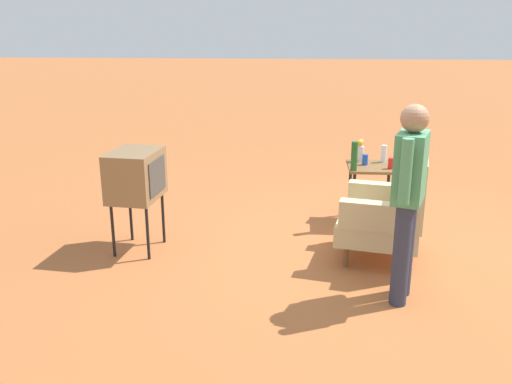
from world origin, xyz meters
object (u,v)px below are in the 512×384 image
(side_table, at_px, (372,174))
(bottle_short_clear, at_px, (384,154))
(soda_can_blue, at_px, (365,160))
(bottle_wine_green, at_px, (354,156))
(soda_can_red, at_px, (391,163))
(person_standing, at_px, (408,192))
(flower_vase, at_px, (360,149))
(tv_on_stand, at_px, (136,176))
(armchair, at_px, (390,212))

(side_table, distance_m, bottle_short_clear, 0.30)
(side_table, distance_m, soda_can_blue, 0.19)
(soda_can_blue, height_order, bottle_short_clear, bottle_short_clear)
(side_table, xyz_separation_m, bottle_short_clear, (-0.17, 0.14, 0.20))
(bottle_wine_green, relative_size, soda_can_blue, 2.62)
(bottle_short_clear, height_order, soda_can_red, bottle_short_clear)
(soda_can_blue, bearing_deg, bottle_wine_green, -31.21)
(person_standing, relative_size, flower_vase, 6.19)
(bottle_wine_green, bearing_deg, side_table, 132.36)
(soda_can_blue, height_order, soda_can_red, same)
(side_table, bearing_deg, tv_on_stand, -68.03)
(bottle_wine_green, height_order, soda_can_blue, bottle_wine_green)
(bottle_short_clear, distance_m, soda_can_red, 0.30)
(person_standing, relative_size, bottle_wine_green, 5.12)
(tv_on_stand, xyz_separation_m, soda_can_blue, (-1.02, 2.36, -0.05))
(armchair, distance_m, soda_can_red, 0.98)
(soda_can_blue, bearing_deg, flower_vase, -164.88)
(tv_on_stand, xyz_separation_m, bottle_wine_green, (-0.77, 2.21, 0.05))
(side_table, xyz_separation_m, soda_can_red, (0.12, 0.18, 0.16))
(soda_can_red, distance_m, flower_vase, 0.45)
(soda_can_red, bearing_deg, soda_can_blue, -119.41)
(armchair, distance_m, bottle_short_clear, 1.27)
(armchair, distance_m, tv_on_stand, 2.50)
(bottle_short_clear, bearing_deg, bottle_wine_green, -44.09)
(soda_can_blue, bearing_deg, bottle_short_clear, 122.10)
(person_standing, height_order, bottle_wine_green, person_standing)
(soda_can_red, bearing_deg, armchair, -8.37)
(armchair, relative_size, soda_can_blue, 8.69)
(side_table, bearing_deg, soda_can_blue, -108.34)
(person_standing, relative_size, soda_can_red, 13.44)
(person_standing, height_order, soda_can_red, person_standing)
(bottle_short_clear, relative_size, soda_can_red, 1.64)
(tv_on_stand, relative_size, person_standing, 0.63)
(soda_can_blue, relative_size, bottle_short_clear, 0.61)
(person_standing, xyz_separation_m, flower_vase, (-2.04, -0.15, -0.11))
(side_table, bearing_deg, bottle_short_clear, 141.10)
(armchair, xyz_separation_m, person_standing, (0.79, -0.02, 0.44))
(tv_on_stand, relative_size, bottle_short_clear, 5.15)
(bottle_wine_green, distance_m, bottle_short_clear, 0.55)
(side_table, relative_size, person_standing, 0.41)
(armchair, distance_m, person_standing, 0.90)
(tv_on_stand, bearing_deg, side_table, 111.97)
(side_table, height_order, flower_vase, flower_vase)
(armchair, bearing_deg, bottle_short_clear, 175.34)
(person_standing, xyz_separation_m, soda_can_red, (-1.74, 0.16, -0.20))
(side_table, xyz_separation_m, bottle_wine_green, (0.22, -0.24, 0.26))
(armchair, relative_size, tv_on_stand, 1.03)
(soda_can_red, bearing_deg, person_standing, -5.13)
(armchair, xyz_separation_m, soda_can_blue, (-1.10, -0.13, 0.24))
(soda_can_red, bearing_deg, bottle_wine_green, -76.84)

